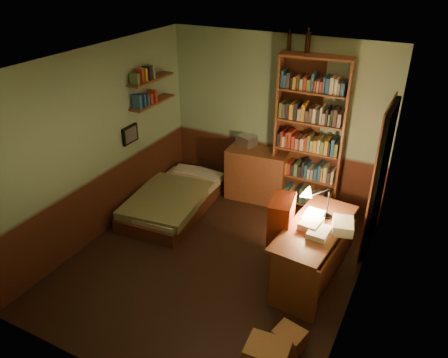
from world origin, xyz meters
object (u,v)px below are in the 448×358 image
at_px(office_chair, 296,235).
at_px(cardboard_box_b, 289,339).
at_px(mini_stereo, 247,140).
at_px(desk, 312,253).
at_px(bookshelf, 309,137).
at_px(dresser, 257,174).
at_px(desk_lamp, 329,195).
at_px(bed, 173,194).
at_px(cardboard_box_a, 267,357).

bearing_deg(office_chair, cardboard_box_b, -82.13).
distance_m(mini_stereo, desk, 2.39).
height_order(desk, office_chair, office_chair).
height_order(bookshelf, office_chair, bookshelf).
bearing_deg(dresser, cardboard_box_b, -65.51).
relative_size(dresser, mini_stereo, 3.31).
relative_size(desk_lamp, office_chair, 0.54).
height_order(mini_stereo, desk_lamp, desk_lamp).
bearing_deg(desk_lamp, office_chair, -120.00).
bearing_deg(dresser, bed, -142.93).
xyz_separation_m(bed, desk, (2.40, -0.60, 0.11)).
relative_size(bed, desk_lamp, 3.01).
height_order(desk, desk_lamp, desk_lamp).
bearing_deg(bed, bookshelf, 25.54).
bearing_deg(dresser, office_chair, -57.50).
bearing_deg(bookshelf, desk_lamp, -68.97).
bearing_deg(bed, mini_stereo, 50.21).
relative_size(office_chair, cardboard_box_b, 3.76).
distance_m(dresser, cardboard_box_a, 3.34).
relative_size(dresser, cardboard_box_b, 3.18).
height_order(desk_lamp, cardboard_box_a, desk_lamp).
xyz_separation_m(mini_stereo, bookshelf, (1.02, -0.04, 0.26)).
height_order(bookshelf, desk_lamp, bookshelf).
xyz_separation_m(desk_lamp, office_chair, (-0.28, -0.25, -0.51)).
distance_m(bed, mini_stereo, 1.45).
xyz_separation_m(mini_stereo, office_chair, (1.42, -1.63, -0.36)).
relative_size(dresser, desk, 0.67).
bearing_deg(office_chair, bookshelf, 94.93).
height_order(mini_stereo, desk, mini_stereo).
relative_size(bookshelf, cardboard_box_b, 7.93).
distance_m(mini_stereo, cardboard_box_b, 3.40).
bearing_deg(bookshelf, bed, -156.24).
bearing_deg(office_chair, mini_stereo, 121.90).
xyz_separation_m(mini_stereo, cardboard_box_b, (1.78, -2.78, -0.82)).
distance_m(bed, bookshelf, 2.24).
distance_m(bed, cardboard_box_b, 3.07).
xyz_separation_m(mini_stereo, cardboard_box_a, (1.68, -3.14, -0.77)).
bearing_deg(cardboard_box_b, office_chair, 107.13).
relative_size(mini_stereo, cardboard_box_a, 0.70).
bearing_deg(mini_stereo, bookshelf, 18.11).
bearing_deg(bed, cardboard_box_b, -38.36).
height_order(desk, cardboard_box_b, desk).
relative_size(dresser, cardboard_box_a, 2.32).
height_order(dresser, desk, dresser).
bearing_deg(cardboard_box_b, desk_lamp, 93.15).
bearing_deg(cardboard_box_a, mini_stereo, 118.11).
bearing_deg(cardboard_box_a, cardboard_box_b, 74.13).
relative_size(desk, office_chair, 1.27).
relative_size(mini_stereo, desk_lamp, 0.48).
xyz_separation_m(bed, dresser, (1.01, 0.92, 0.15)).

